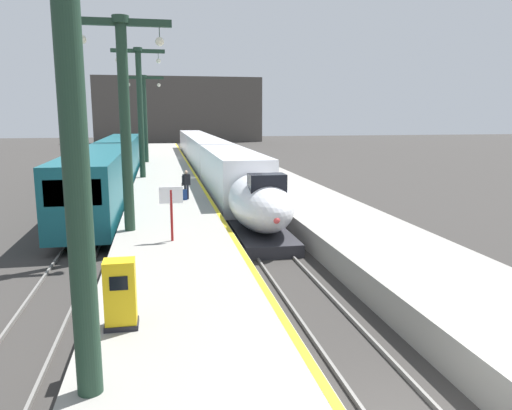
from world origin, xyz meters
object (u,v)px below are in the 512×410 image
station_column_distant (145,110)px  passenger_near_edge (186,182)px  station_column_mid (124,104)px  station_column_near (71,30)px  regional_train_adjacent (113,165)px  highspeed_train_main (209,157)px  station_column_far (140,101)px  rolling_suitcase (184,195)px  ticket_machine_yellow (120,296)px  departure_info_board (171,203)px

station_column_distant → passenger_near_edge: station_column_distant is taller
station_column_mid → station_column_distant: bearing=90.0°
station_column_near → regional_train_adjacent: bearing=94.2°
highspeed_train_main → station_column_far: bearing=-129.7°
regional_train_adjacent → rolling_suitcase: (4.82, -10.69, -0.77)m
station_column_distant → passenger_near_edge: 24.63m
station_column_near → station_column_distant: 44.20m
ticket_machine_yellow → highspeed_train_main: bearing=81.1°
passenger_near_edge → station_column_far: bearing=104.1°
highspeed_train_main → station_column_mid: (-5.90, -25.60, 4.36)m
highspeed_train_main → station_column_mid: 26.63m
station_column_far → departure_info_board: 21.18m
station_column_far → ticket_machine_yellow: 28.97m
station_column_far → passenger_near_edge: bearing=-75.9°
station_column_mid → departure_info_board: station_column_mid is taller
regional_train_adjacent → station_column_mid: 18.55m
station_column_near → highspeed_train_main: bearing=81.3°
station_column_distant → station_column_near: bearing=-89.9°
rolling_suitcase → ticket_machine_yellow: 17.42m
station_column_mid → departure_info_board: 4.66m
ticket_machine_yellow → station_column_far: bearing=90.7°
highspeed_train_main → regional_train_adjacent: bearing=-136.6°
highspeed_train_main → station_column_near: bearing=-98.7°
station_column_mid → ticket_machine_yellow: bearing=-88.0°
station_column_near → rolling_suitcase: bearing=82.7°
station_column_far → station_column_distant: 12.99m
ticket_machine_yellow → station_column_near: bearing=-96.3°
passenger_near_edge → station_column_near: bearing=-97.8°
station_column_distant → departure_info_board: bearing=-87.1°
station_column_far → regional_train_adjacent: bearing=-165.9°
rolling_suitcase → station_column_near: bearing=-97.3°
ticket_machine_yellow → regional_train_adjacent: bearing=95.2°
station_column_near → departure_info_board: bearing=81.0°
station_column_near → passenger_near_edge: (2.74, 20.11, -5.14)m
station_column_mid → rolling_suitcase: (2.62, 7.25, -4.96)m
regional_train_adjacent → departure_info_board: size_ratio=17.26×
regional_train_adjacent → highspeed_train_main: bearing=43.4°
regional_train_adjacent → departure_info_board: 20.49m
station_column_far → station_column_mid: bearing=-90.0°
highspeed_train_main → regional_train_adjacent: regional_train_adjacent is taller
highspeed_train_main → station_column_near: (-5.85, -38.32, 5.22)m
ticket_machine_yellow → passenger_near_edge: bearing=82.0°
station_column_near → departure_info_board: 11.65m
station_column_distant → rolling_suitcase: size_ratio=8.96×
station_column_distant → ticket_machine_yellow: bearing=-89.5°
ticket_machine_yellow → station_column_mid: bearing=92.0°
station_column_distant → departure_info_board: (1.72, -33.64, -3.81)m
station_column_distant → departure_info_board: 33.89m
station_column_distant → rolling_suitcase: station_column_distant is taller
passenger_near_edge → ticket_machine_yellow: passenger_near_edge is taller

